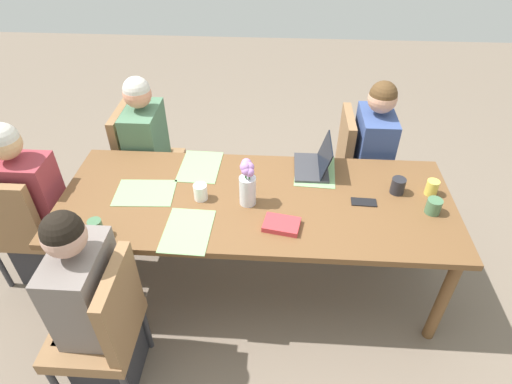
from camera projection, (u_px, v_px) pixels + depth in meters
ground_plane at (256, 278)px, 3.06m from camera, size 10.00×10.00×0.00m
dining_table at (256, 207)px, 2.63m from camera, size 2.39×0.93×0.75m
chair_near_left_near at (143, 157)px, 3.38m from camera, size 0.44×0.44×0.90m
person_near_left_near at (149, 158)px, 3.31m from camera, size 0.36×0.40×1.19m
chair_head_right_left_mid at (22, 223)px, 2.77m from camera, size 0.44×0.44×0.90m
person_head_right_left_mid at (35, 213)px, 2.81m from camera, size 0.40×0.36×1.19m
chair_far_left_far at (105, 324)px, 2.19m from camera, size 0.44×0.44×0.90m
person_far_left_far at (94, 310)px, 2.22m from camera, size 0.36×0.40×1.19m
chair_near_right_near at (358, 162)px, 3.32m from camera, size 0.44×0.44×0.90m
person_near_right_near at (369, 164)px, 3.25m from camera, size 0.36×0.40×1.19m
flower_vase at (247, 183)px, 2.46m from camera, size 0.10×0.11×0.29m
placemat_near_left_near at (200, 167)px, 2.84m from camera, size 0.27×0.37×0.00m
placemat_head_right_left_mid at (145, 193)px, 2.63m from camera, size 0.37×0.28×0.00m
placemat_far_left_far at (188, 231)px, 2.37m from camera, size 0.27×0.37×0.00m
placemat_near_right_near at (315, 171)px, 2.81m from camera, size 0.28×0.38×0.00m
laptop_near_right_near at (315, 164)px, 2.80m from camera, size 0.22×0.32×0.21m
coffee_mug_near_left at (398, 186)px, 2.60m from camera, size 0.09×0.09×0.10m
coffee_mug_near_right at (434, 206)px, 2.46m from camera, size 0.09×0.09×0.09m
coffee_mug_centre_left at (432, 188)px, 2.59m from camera, size 0.07×0.07×0.10m
coffee_mug_centre_right at (96, 228)px, 2.31m from camera, size 0.08×0.08×0.10m
coffee_mug_far_left at (200, 192)px, 2.56m from camera, size 0.08×0.08×0.10m
book_red_cover at (282, 225)px, 2.38m from camera, size 0.22×0.17×0.03m
phone_black at (364, 202)px, 2.56m from camera, size 0.15×0.08×0.01m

